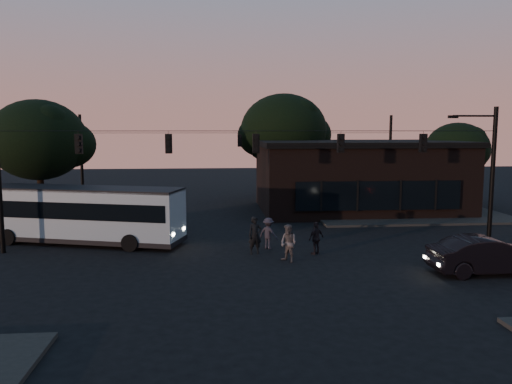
{
  "coord_description": "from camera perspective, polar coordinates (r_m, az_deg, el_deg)",
  "views": [
    {
      "loc": [
        -2.24,
        -21.97,
        6.26
      ],
      "look_at": [
        0.0,
        4.0,
        3.0
      ],
      "focal_mm": 35.0,
      "sensor_mm": 36.0,
      "label": 1
    }
  ],
  "objects": [
    {
      "name": "pedestrian_d",
      "position": [
        26.47,
        1.43,
        -4.72
      ],
      "size": [
        1.22,
        1.14,
        1.65
      ],
      "primitive_type": "imported",
      "rotation": [
        0.0,
        0.0,
        2.48
      ],
      "color": "#26222A",
      "rests_on": "ground"
    },
    {
      "name": "sidewalk_far_right",
      "position": [
        39.17,
        16.47,
        -2.25
      ],
      "size": [
        14.0,
        10.0,
        0.15
      ],
      "primitive_type": "cube",
      "color": "black",
      "rests_on": "ground"
    },
    {
      "name": "signal_rig_near",
      "position": [
        26.12,
        0.0,
        3.15
      ],
      "size": [
        26.24,
        0.3,
        7.5
      ],
      "color": "black",
      "rests_on": "ground"
    },
    {
      "name": "car",
      "position": [
        24.11,
        24.93,
        -6.58
      ],
      "size": [
        5.03,
        1.85,
        1.64
      ],
      "primitive_type": "imported",
      "rotation": [
        0.0,
        0.0,
        1.59
      ],
      "color": "black",
      "rests_on": "ground"
    },
    {
      "name": "bus",
      "position": [
        29.07,
        -19.11,
        -2.18
      ],
      "size": [
        11.37,
        5.59,
        3.13
      ],
      "rotation": [
        0.0,
        0.0,
        -0.29
      ],
      "color": "gray",
      "rests_on": "ground"
    },
    {
      "name": "pedestrian_c",
      "position": [
        25.4,
        6.89,
        -5.26
      ],
      "size": [
        1.04,
        0.89,
        1.67
      ],
      "primitive_type": "imported",
      "rotation": [
        0.0,
        0.0,
        3.74
      ],
      "color": "black",
      "rests_on": "ground"
    },
    {
      "name": "tree_right",
      "position": [
        44.83,
        21.99,
        4.53
      ],
      "size": [
        5.2,
        5.2,
        6.86
      ],
      "color": "black",
      "rests_on": "ground"
    },
    {
      "name": "tree_behind",
      "position": [
        44.41,
        3.18,
        7.03
      ],
      "size": [
        7.6,
        7.6,
        9.43
      ],
      "color": "black",
      "rests_on": "ground"
    },
    {
      "name": "tree_left",
      "position": [
        36.9,
        -23.63,
        5.46
      ],
      "size": [
        6.4,
        6.4,
        8.3
      ],
      "color": "black",
      "rests_on": "ground"
    },
    {
      "name": "signal_rig_far",
      "position": [
        42.08,
        -1.87,
        4.32
      ],
      "size": [
        26.24,
        0.3,
        7.5
      ],
      "color": "black",
      "rests_on": "ground"
    },
    {
      "name": "pedestrian_b",
      "position": [
        23.88,
        3.74,
        -5.86
      ],
      "size": [
        1.08,
        1.1,
        1.8
      ],
      "primitive_type": "imported",
      "rotation": [
        0.0,
        0.0,
        -0.86
      ],
      "color": "#534C4C",
      "rests_on": "ground"
    },
    {
      "name": "building",
      "position": [
        39.73,
        11.53,
        1.85
      ],
      "size": [
        15.4,
        10.41,
        5.4
      ],
      "color": "black",
      "rests_on": "ground"
    },
    {
      "name": "pedestrian_a",
      "position": [
        25.27,
        -0.1,
        -4.98
      ],
      "size": [
        0.78,
        0.59,
        1.92
      ],
      "primitive_type": "imported",
      "rotation": [
        0.0,
        0.0,
        0.2
      ],
      "color": "black",
      "rests_on": "ground"
    },
    {
      "name": "sidewalk_far_left",
      "position": [
        38.34,
        -22.74,
        -2.71
      ],
      "size": [
        14.0,
        10.0,
        0.15
      ],
      "primitive_type": "cube",
      "color": "black",
      "rests_on": "ground"
    },
    {
      "name": "ground",
      "position": [
        22.95,
        0.87,
        -8.7
      ],
      "size": [
        120.0,
        120.0,
        0.0
      ],
      "primitive_type": "plane",
      "color": "black",
      "rests_on": "ground"
    }
  ]
}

